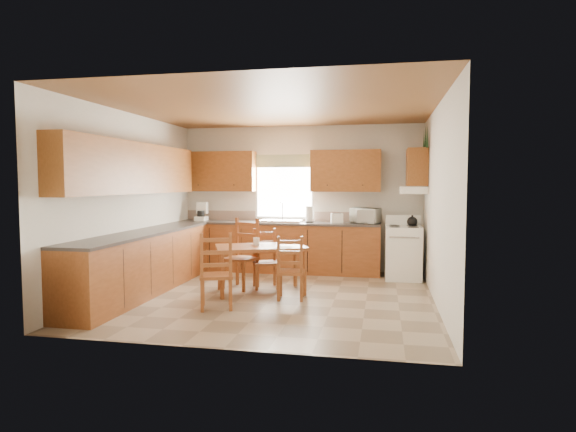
% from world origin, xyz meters
% --- Properties ---
extents(floor, '(4.50, 4.50, 0.00)m').
position_xyz_m(floor, '(0.00, 0.00, 0.00)').
color(floor, gray).
rests_on(floor, ground).
extents(ceiling, '(4.50, 4.50, 0.00)m').
position_xyz_m(ceiling, '(0.00, 0.00, 2.70)').
color(ceiling, brown).
rests_on(ceiling, floor).
extents(wall_left, '(4.50, 4.50, 0.00)m').
position_xyz_m(wall_left, '(-2.25, 0.00, 1.35)').
color(wall_left, silver).
rests_on(wall_left, floor).
extents(wall_right, '(4.50, 4.50, 0.00)m').
position_xyz_m(wall_right, '(2.25, 0.00, 1.35)').
color(wall_right, silver).
rests_on(wall_right, floor).
extents(wall_back, '(4.50, 4.50, 0.00)m').
position_xyz_m(wall_back, '(0.00, 2.25, 1.35)').
color(wall_back, silver).
rests_on(wall_back, floor).
extents(wall_front, '(4.50, 4.50, 0.00)m').
position_xyz_m(wall_front, '(0.00, -2.25, 1.35)').
color(wall_front, silver).
rests_on(wall_front, floor).
extents(lower_cab_back, '(3.75, 0.60, 0.88)m').
position_xyz_m(lower_cab_back, '(-0.38, 1.95, 0.44)').
color(lower_cab_back, brown).
rests_on(lower_cab_back, floor).
extents(lower_cab_left, '(0.60, 3.60, 0.88)m').
position_xyz_m(lower_cab_left, '(-1.95, -0.15, 0.44)').
color(lower_cab_left, brown).
rests_on(lower_cab_left, floor).
extents(counter_back, '(3.75, 0.63, 0.04)m').
position_xyz_m(counter_back, '(-0.38, 1.95, 0.90)').
color(counter_back, '#3E3734').
rests_on(counter_back, lower_cab_back).
extents(counter_left, '(0.63, 3.60, 0.04)m').
position_xyz_m(counter_left, '(-1.95, -0.15, 0.90)').
color(counter_left, '#3E3734').
rests_on(counter_left, lower_cab_left).
extents(backsplash, '(3.75, 0.01, 0.18)m').
position_xyz_m(backsplash, '(-0.38, 2.24, 1.01)').
color(backsplash, gray).
rests_on(backsplash, counter_back).
extents(upper_cab_back_left, '(1.41, 0.33, 0.75)m').
position_xyz_m(upper_cab_back_left, '(-1.55, 2.08, 1.85)').
color(upper_cab_back_left, brown).
rests_on(upper_cab_back_left, wall_back).
extents(upper_cab_back_right, '(1.25, 0.33, 0.75)m').
position_xyz_m(upper_cab_back_right, '(0.86, 2.08, 1.85)').
color(upper_cab_back_right, brown).
rests_on(upper_cab_back_right, wall_back).
extents(upper_cab_left, '(0.33, 3.60, 0.75)m').
position_xyz_m(upper_cab_left, '(-2.08, -0.15, 1.85)').
color(upper_cab_left, brown).
rests_on(upper_cab_left, wall_left).
extents(upper_cab_stove, '(0.33, 0.62, 0.62)m').
position_xyz_m(upper_cab_stove, '(2.08, 1.65, 1.90)').
color(upper_cab_stove, brown).
rests_on(upper_cab_stove, wall_right).
extents(range_hood, '(0.44, 0.62, 0.12)m').
position_xyz_m(range_hood, '(2.03, 1.65, 1.52)').
color(range_hood, white).
rests_on(range_hood, wall_right).
extents(window_frame, '(1.13, 0.02, 1.18)m').
position_xyz_m(window_frame, '(-0.30, 2.22, 1.55)').
color(window_frame, white).
rests_on(window_frame, wall_back).
extents(window_pane, '(1.05, 0.01, 1.10)m').
position_xyz_m(window_pane, '(-0.30, 2.21, 1.55)').
color(window_pane, white).
rests_on(window_pane, wall_back).
extents(window_valance, '(1.19, 0.01, 0.24)m').
position_xyz_m(window_valance, '(-0.30, 2.19, 2.05)').
color(window_valance, '#466537').
rests_on(window_valance, wall_back).
extents(sink_basin, '(0.75, 0.45, 0.04)m').
position_xyz_m(sink_basin, '(-0.30, 1.95, 0.94)').
color(sink_basin, silver).
rests_on(sink_basin, counter_back).
extents(pine_decal_a, '(0.22, 0.22, 0.36)m').
position_xyz_m(pine_decal_a, '(2.21, 1.33, 2.38)').
color(pine_decal_a, '#18401F').
rests_on(pine_decal_a, wall_right).
extents(pine_decal_b, '(0.22, 0.22, 0.36)m').
position_xyz_m(pine_decal_b, '(2.21, 1.65, 2.42)').
color(pine_decal_b, '#18401F').
rests_on(pine_decal_b, wall_right).
extents(pine_decal_c, '(0.22, 0.22, 0.36)m').
position_xyz_m(pine_decal_c, '(2.21, 1.97, 2.38)').
color(pine_decal_c, '#18401F').
rests_on(pine_decal_c, wall_right).
extents(stove, '(0.61, 0.63, 0.88)m').
position_xyz_m(stove, '(1.88, 1.66, 0.44)').
color(stove, white).
rests_on(stove, floor).
extents(coffeemaker, '(0.26, 0.29, 0.35)m').
position_xyz_m(coffeemaker, '(-1.88, 1.99, 1.10)').
color(coffeemaker, white).
rests_on(coffeemaker, counter_back).
extents(paper_towel, '(0.14, 0.14, 0.30)m').
position_xyz_m(paper_towel, '(0.22, 1.96, 1.07)').
color(paper_towel, white).
rests_on(paper_towel, counter_back).
extents(toaster, '(0.24, 0.18, 0.17)m').
position_xyz_m(toaster, '(0.72, 1.91, 1.01)').
color(toaster, white).
rests_on(toaster, counter_back).
extents(microwave, '(0.53, 0.45, 0.27)m').
position_xyz_m(microwave, '(1.23, 1.95, 1.06)').
color(microwave, white).
rests_on(microwave, counter_back).
extents(dining_table, '(1.50, 1.20, 0.70)m').
position_xyz_m(dining_table, '(-0.25, 0.23, 0.35)').
color(dining_table, brown).
rests_on(dining_table, floor).
extents(chair_near_left, '(0.41, 0.40, 0.90)m').
position_xyz_m(chair_near_left, '(0.27, -0.09, 0.45)').
color(chair_near_left, brown).
rests_on(chair_near_left, floor).
extents(chair_near_right, '(0.53, 0.52, 1.00)m').
position_xyz_m(chair_near_right, '(-0.59, -0.77, 0.50)').
color(chair_near_right, brown).
rests_on(chair_near_right, floor).
extents(chair_far_left, '(0.57, 0.56, 1.08)m').
position_xyz_m(chair_far_left, '(-0.63, 0.43, 0.54)').
color(chair_far_left, brown).
rests_on(chair_far_left, floor).
extents(chair_far_right, '(0.49, 0.48, 0.91)m').
position_xyz_m(chair_far_right, '(-0.25, 0.54, 0.46)').
color(chair_far_right, brown).
rests_on(chair_far_right, floor).
extents(table_paper, '(0.31, 0.34, 0.00)m').
position_xyz_m(table_paper, '(0.12, 0.09, 0.71)').
color(table_paper, white).
rests_on(table_paper, dining_table).
extents(table_card, '(0.09, 0.04, 0.12)m').
position_xyz_m(table_card, '(-0.32, 0.23, 0.77)').
color(table_card, white).
rests_on(table_card, dining_table).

